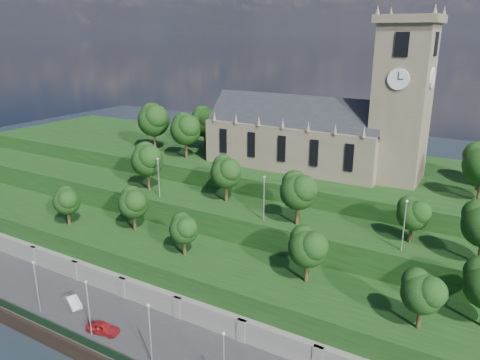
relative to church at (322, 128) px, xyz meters
The scene contains 13 objects.
promenade 45.42m from the church, 91.13° to the right, with size 160.00×12.00×2.00m, color #2D2D30.
retaining_wall 39.48m from the church, 91.33° to the right, with size 160.00×2.10×5.00m.
embankment_lower 33.57m from the church, 91.61° to the right, with size 160.00×12.00×8.00m, color #153812.
embankment_upper 23.71m from the church, 92.66° to the right, with size 160.00×10.00×12.00m, color #153812.
hilltop 15.57m from the church, 101.11° to the left, with size 160.00×32.00×15.00m, color #153812.
church is the anchor object (origin of this frame).
trees_lower 29.42m from the church, 84.38° to the right, with size 66.89×8.84×7.78m.
trees_upper 18.66m from the church, 88.58° to the right, with size 58.94×8.18×8.45m.
trees_hilltop 1.62m from the church, 55.21° to the right, with size 75.40×16.61×10.88m.
lamp_posts_promenade 46.44m from the church, 93.67° to the right, with size 60.36×0.36×7.73m.
lamp_posts_upper 21.03m from the church, 92.26° to the right, with size 40.36×0.36×6.84m.
car_left 48.26m from the church, 105.58° to the right, with size 1.76×4.38×1.49m, color maroon.
car_middle 49.09m from the church, 116.80° to the right, with size 1.47×4.21×1.39m, color #B2B1B6.
Camera 1 is at (30.15, -31.30, 38.57)m, focal length 35.00 mm.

